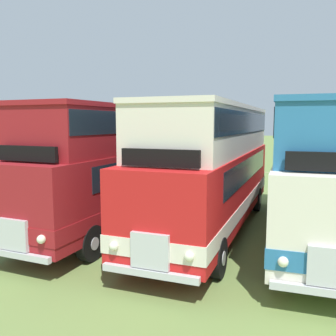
{
  "coord_description": "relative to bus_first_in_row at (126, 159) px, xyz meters",
  "views": [
    {
      "loc": [
        -2.33,
        -13.0,
        3.9
      ],
      "look_at": [
        -7.03,
        0.1,
        2.17
      ],
      "focal_mm": 39.21,
      "sensor_mm": 36.0,
      "label": 1
    }
  ],
  "objects": [
    {
      "name": "bus_first_in_row",
      "position": [
        0.0,
        0.0,
        0.0
      ],
      "size": [
        3.14,
        11.48,
        4.49
      ],
      "color": "maroon",
      "rests_on": "ground"
    },
    {
      "name": "bus_second_in_row",
      "position": [
        3.48,
        -0.05,
        -0.0
      ],
      "size": [
        2.77,
        11.16,
        4.49
      ],
      "color": "red",
      "rests_on": "ground"
    },
    {
      "name": "bus_third_in_row",
      "position": [
        6.95,
        0.27,
        -0.0
      ],
      "size": [
        2.76,
        11.1,
        4.49
      ],
      "color": "silver",
      "rests_on": "ground"
    }
  ]
}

